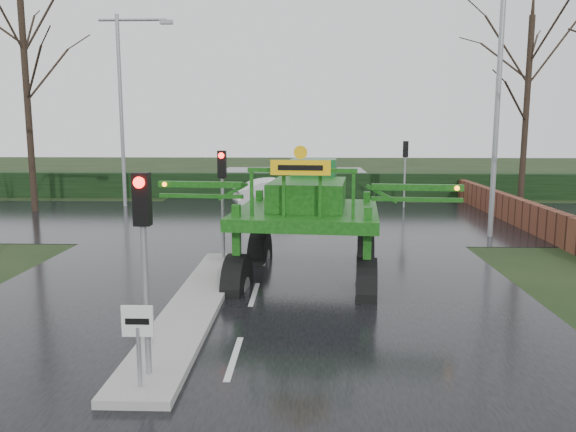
{
  "coord_description": "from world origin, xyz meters",
  "views": [
    {
      "loc": [
        1.33,
        -9.78,
        4.23
      ],
      "look_at": [
        0.85,
        4.31,
        2.0
      ],
      "focal_mm": 35.0,
      "sensor_mm": 36.0,
      "label": 1
    }
  ],
  "objects_px": {
    "traffic_signal_far": "(405,159)",
    "crop_sprayer": "(238,204)",
    "traffic_signal_mid": "(222,181)",
    "keep_left_sign": "(138,333)",
    "traffic_signal_near": "(143,231)",
    "white_sedan": "(278,208)",
    "street_light_left_far": "(126,94)",
    "street_light_right": "(491,80)"
  },
  "relations": [
    {
      "from": "street_light_right",
      "to": "street_light_left_far",
      "type": "relative_size",
      "value": 1.0
    },
    {
      "from": "crop_sprayer",
      "to": "traffic_signal_near",
      "type": "bearing_deg",
      "value": -92.63
    },
    {
      "from": "keep_left_sign",
      "to": "traffic_signal_near",
      "type": "relative_size",
      "value": 0.38
    },
    {
      "from": "keep_left_sign",
      "to": "street_light_left_far",
      "type": "relative_size",
      "value": 0.14
    },
    {
      "from": "keep_left_sign",
      "to": "traffic_signal_mid",
      "type": "height_order",
      "value": "traffic_signal_mid"
    },
    {
      "from": "street_light_left_far",
      "to": "white_sedan",
      "type": "bearing_deg",
      "value": -1.92
    },
    {
      "from": "traffic_signal_mid",
      "to": "street_light_left_far",
      "type": "relative_size",
      "value": 0.35
    },
    {
      "from": "keep_left_sign",
      "to": "white_sedan",
      "type": "relative_size",
      "value": 0.29
    },
    {
      "from": "traffic_signal_mid",
      "to": "street_light_right",
      "type": "bearing_deg",
      "value": 25.4
    },
    {
      "from": "keep_left_sign",
      "to": "white_sedan",
      "type": "xyz_separation_m",
      "value": [
        1.12,
        21.23,
        -1.06
      ]
    },
    {
      "from": "traffic_signal_mid",
      "to": "traffic_signal_far",
      "type": "distance_m",
      "value": 14.75
    },
    {
      "from": "keep_left_sign",
      "to": "street_light_left_far",
      "type": "xyz_separation_m",
      "value": [
        -6.89,
        21.5,
        4.93
      ]
    },
    {
      "from": "white_sedan",
      "to": "traffic_signal_mid",
      "type": "bearing_deg",
      "value": 156.47
    },
    {
      "from": "traffic_signal_far",
      "to": "crop_sprayer",
      "type": "distance_m",
      "value": 16.78
    },
    {
      "from": "traffic_signal_far",
      "to": "crop_sprayer",
      "type": "bearing_deg",
      "value": 65.42
    },
    {
      "from": "traffic_signal_far",
      "to": "street_light_left_far",
      "type": "height_order",
      "value": "street_light_left_far"
    },
    {
      "from": "crop_sprayer",
      "to": "keep_left_sign",
      "type": "bearing_deg",
      "value": -91.99
    },
    {
      "from": "traffic_signal_mid",
      "to": "street_light_right",
      "type": "distance_m",
      "value": 11.05
    },
    {
      "from": "traffic_signal_far",
      "to": "crop_sprayer",
      "type": "height_order",
      "value": "crop_sprayer"
    },
    {
      "from": "traffic_signal_mid",
      "to": "crop_sprayer",
      "type": "height_order",
      "value": "crop_sprayer"
    },
    {
      "from": "traffic_signal_far",
      "to": "white_sedan",
      "type": "bearing_deg",
      "value": 2.38
    },
    {
      "from": "street_light_left_far",
      "to": "street_light_right",
      "type": "bearing_deg",
      "value": -26.02
    },
    {
      "from": "keep_left_sign",
      "to": "traffic_signal_mid",
      "type": "relative_size",
      "value": 0.38
    },
    {
      "from": "traffic_signal_near",
      "to": "crop_sprayer",
      "type": "relative_size",
      "value": 0.42
    },
    {
      "from": "traffic_signal_far",
      "to": "street_light_right",
      "type": "bearing_deg",
      "value": 101.95
    },
    {
      "from": "traffic_signal_far",
      "to": "white_sedan",
      "type": "xyz_separation_m",
      "value": [
        -6.68,
        -0.28,
        -2.59
      ]
    },
    {
      "from": "traffic_signal_near",
      "to": "crop_sprayer",
      "type": "xyz_separation_m",
      "value": [
        0.82,
        5.76,
        -0.35
      ]
    },
    {
      "from": "street_light_left_far",
      "to": "white_sedan",
      "type": "xyz_separation_m",
      "value": [
        8.02,
        -0.27,
        -5.99
      ]
    },
    {
      "from": "street_light_right",
      "to": "white_sedan",
      "type": "distance_m",
      "value": 12.88
    },
    {
      "from": "traffic_signal_mid",
      "to": "keep_left_sign",
      "type": "bearing_deg",
      "value": -90.0
    },
    {
      "from": "keep_left_sign",
      "to": "traffic_signal_far",
      "type": "relative_size",
      "value": 0.38
    },
    {
      "from": "traffic_signal_near",
      "to": "street_light_right",
      "type": "relative_size",
      "value": 0.35
    },
    {
      "from": "traffic_signal_mid",
      "to": "street_light_right",
      "type": "xyz_separation_m",
      "value": [
        9.49,
        4.51,
        3.4
      ]
    },
    {
      "from": "traffic_signal_far",
      "to": "street_light_left_far",
      "type": "relative_size",
      "value": 0.35
    },
    {
      "from": "traffic_signal_far",
      "to": "white_sedan",
      "type": "distance_m",
      "value": 7.17
    },
    {
      "from": "keep_left_sign",
      "to": "traffic_signal_far",
      "type": "bearing_deg",
      "value": 70.07
    },
    {
      "from": "street_light_right",
      "to": "street_light_left_far",
      "type": "height_order",
      "value": "same"
    },
    {
      "from": "traffic_signal_near",
      "to": "traffic_signal_far",
      "type": "relative_size",
      "value": 1.0
    },
    {
      "from": "keep_left_sign",
      "to": "street_light_right",
      "type": "xyz_separation_m",
      "value": [
        9.49,
        13.5,
        4.93
      ]
    },
    {
      "from": "traffic_signal_mid",
      "to": "street_light_left_far",
      "type": "height_order",
      "value": "street_light_left_far"
    },
    {
      "from": "traffic_signal_near",
      "to": "street_light_left_far",
      "type": "bearing_deg",
      "value": 108.17
    },
    {
      "from": "traffic_signal_mid",
      "to": "traffic_signal_near",
      "type": "bearing_deg",
      "value": -90.0
    }
  ]
}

